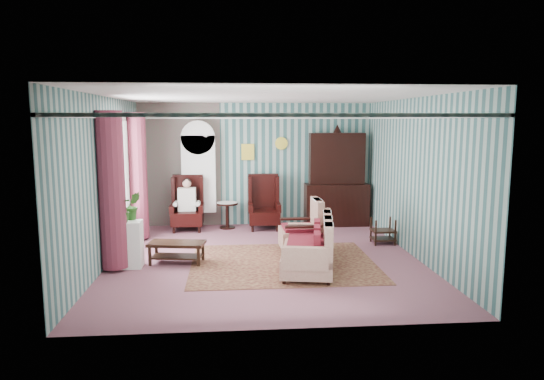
{
  "coord_description": "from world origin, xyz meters",
  "views": [
    {
      "loc": [
        -0.58,
        -8.5,
        2.49
      ],
      "look_at": [
        0.18,
        0.6,
        1.18
      ],
      "focal_mm": 32.0,
      "sensor_mm": 36.0,
      "label": 1
    }
  ],
  "objects": [
    {
      "name": "bookcase",
      "position": [
        -1.35,
        2.84,
        1.12
      ],
      "size": [
        0.8,
        0.28,
        2.24
      ],
      "primitive_type": "cube",
      "color": "silver",
      "rests_on": "floor"
    },
    {
      "name": "coffee_table",
      "position": [
        -1.56,
        -0.13,
        0.19
      ],
      "size": [
        1.03,
        0.61,
        0.38
      ],
      "primitive_type": "cube",
      "rotation": [
        0.0,
        0.0,
        -0.16
      ],
      "color": "black",
      "rests_on": "floor"
    },
    {
      "name": "plant_stand",
      "position": [
        -2.4,
        -0.3,
        0.4
      ],
      "size": [
        0.55,
        0.35,
        0.8
      ],
      "primitive_type": "cube",
      "color": "silver",
      "rests_on": "floor"
    },
    {
      "name": "wingback_left",
      "position": [
        -1.6,
        2.45,
        0.62
      ],
      "size": [
        0.76,
        0.8,
        1.25
      ],
      "primitive_type": "cube",
      "color": "black",
      "rests_on": "floor"
    },
    {
      "name": "potted_plant_a",
      "position": [
        -2.4,
        -0.39,
        1.01
      ],
      "size": [
        0.4,
        0.36,
        0.42
      ],
      "primitive_type": "imported",
      "rotation": [
        0.0,
        0.0,
        -0.1
      ],
      "color": "#1A531A",
      "rests_on": "plant_stand"
    },
    {
      "name": "potted_plant_b",
      "position": [
        -2.28,
        -0.16,
        1.04
      ],
      "size": [
        0.33,
        0.3,
        0.48
      ],
      "primitive_type": "imported",
      "rotation": [
        0.0,
        0.0,
        0.43
      ],
      "color": "#215119",
      "rests_on": "plant_stand"
    },
    {
      "name": "seated_woman",
      "position": [
        -1.6,
        2.45,
        0.59
      ],
      "size": [
        0.44,
        0.4,
        1.18
      ],
      "primitive_type": null,
      "color": "beige",
      "rests_on": "floor"
    },
    {
      "name": "wingback_right",
      "position": [
        0.15,
        2.45,
        0.62
      ],
      "size": [
        0.76,
        0.8,
        1.25
      ],
      "primitive_type": "cube",
      "color": "black",
      "rests_on": "floor"
    },
    {
      "name": "room_shell",
      "position": [
        -0.62,
        0.18,
        2.01
      ],
      "size": [
        5.53,
        6.02,
        2.91
      ],
      "color": "#345F5E",
      "rests_on": "ground"
    },
    {
      "name": "round_side_table",
      "position": [
        -0.7,
        2.6,
        0.3
      ],
      "size": [
        0.5,
        0.5,
        0.6
      ],
      "primitive_type": "cylinder",
      "color": "black",
      "rests_on": "floor"
    },
    {
      "name": "potted_plant_c",
      "position": [
        -2.47,
        -0.25,
        0.99
      ],
      "size": [
        0.24,
        0.24,
        0.38
      ],
      "primitive_type": "imported",
      "rotation": [
        0.0,
        0.0,
        -0.14
      ],
      "color": "#19501D",
      "rests_on": "plant_stand"
    },
    {
      "name": "nest_table",
      "position": [
        2.47,
        0.9,
        0.27
      ],
      "size": [
        0.45,
        0.38,
        0.54
      ],
      "primitive_type": "cube",
      "color": "black",
      "rests_on": "floor"
    },
    {
      "name": "rug",
      "position": [
        0.3,
        -0.3,
        0.01
      ],
      "size": [
        3.2,
        2.6,
        0.01
      ],
      "primitive_type": "cube",
      "color": "#461719",
      "rests_on": "floor"
    },
    {
      "name": "dresser_hutch",
      "position": [
        1.9,
        2.72,
        1.18
      ],
      "size": [
        1.5,
        0.56,
        2.36
      ],
      "primitive_type": "cube",
      "color": "black",
      "rests_on": "floor"
    },
    {
      "name": "floral_armchair",
      "position": [
        0.7,
        0.37,
        0.45
      ],
      "size": [
        0.8,
        0.86,
        0.91
      ],
      "primitive_type": "cube",
      "rotation": [
        0.0,
        0.0,
        1.59
      ],
      "color": "beige",
      "rests_on": "floor"
    },
    {
      "name": "floor",
      "position": [
        0.0,
        0.0,
        0.0
      ],
      "size": [
        6.0,
        6.0,
        0.0
      ],
      "primitive_type": "plane",
      "color": "#824B59",
      "rests_on": "ground"
    },
    {
      "name": "sofa",
      "position": [
        0.67,
        -0.67,
        0.47
      ],
      "size": [
        1.36,
        1.97,
        0.94
      ],
      "primitive_type": "cube",
      "rotation": [
        0.0,
        0.0,
        1.4
      ],
      "color": "beige",
      "rests_on": "floor"
    }
  ]
}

